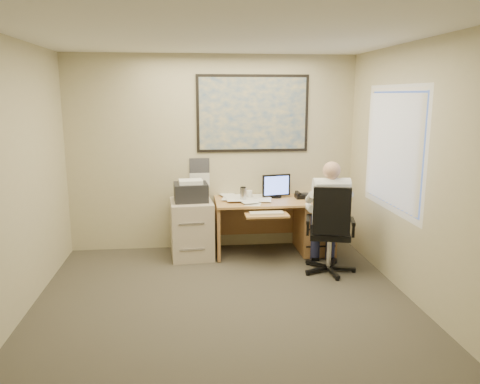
{
  "coord_description": "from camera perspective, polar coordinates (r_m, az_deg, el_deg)",
  "views": [
    {
      "loc": [
        -0.34,
        -4.26,
        2.15
      ],
      "look_at": [
        0.28,
        1.3,
        0.99
      ],
      "focal_mm": 35.0,
      "sensor_mm": 36.0,
      "label": 1
    }
  ],
  "objects": [
    {
      "name": "desk",
      "position": [
        6.56,
        6.9,
        -3.48
      ],
      "size": [
        1.6,
        0.97,
        1.07
      ],
      "color": "tan",
      "rests_on": "ground"
    },
    {
      "name": "filing_cabinet",
      "position": [
        6.35,
        -5.93,
        -3.84
      ],
      "size": [
        0.6,
        0.7,
        1.06
      ],
      "rotation": [
        0.0,
        0.0,
        0.08
      ],
      "color": "#BDAE98",
      "rests_on": "ground"
    },
    {
      "name": "person",
      "position": [
        5.84,
        10.87,
        -3.02
      ],
      "size": [
        0.64,
        0.85,
        1.37
      ],
      "primitive_type": null,
      "rotation": [
        0.0,
        0.0,
        -0.09
      ],
      "color": "silver",
      "rests_on": "office_chair"
    },
    {
      "name": "window_blinds",
      "position": [
        5.59,
        18.18,
        4.97
      ],
      "size": [
        0.06,
        1.4,
        1.3
      ],
      "primitive_type": null,
      "color": "#EDE4CD",
      "rests_on": "room_shell"
    },
    {
      "name": "office_chair",
      "position": [
        5.87,
        11.09,
        -6.63
      ],
      "size": [
        0.81,
        0.81,
        1.11
      ],
      "rotation": [
        0.0,
        0.0,
        -0.25
      ],
      "color": "black",
      "rests_on": "ground"
    },
    {
      "name": "wall_calendar",
      "position": [
        6.59,
        -4.96,
        2.32
      ],
      "size": [
        0.28,
        0.01,
        0.42
      ],
      "primitive_type": "cube",
      "color": "white",
      "rests_on": "room_shell"
    },
    {
      "name": "world_map",
      "position": [
        6.55,
        1.57,
        9.53
      ],
      "size": [
        1.56,
        0.03,
        1.06
      ],
      "primitive_type": "cube",
      "color": "#1E4C93",
      "rests_on": "room_shell"
    },
    {
      "name": "room_shell",
      "position": [
        4.35,
        -1.73,
        1.09
      ],
      "size": [
        4.0,
        4.5,
        2.7
      ],
      "color": "#3B372D",
      "rests_on": "ground"
    }
  ]
}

